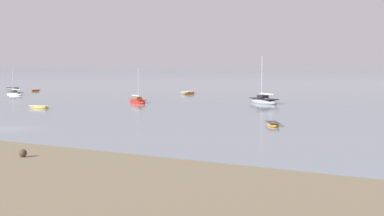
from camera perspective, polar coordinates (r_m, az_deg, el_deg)
The scene contains 10 objects.
ground_plane at distance 54.27m, azimuth -18.93°, elevation -2.10°, with size 800.00×800.00×0.00m, color gray.
tidal_rock_left at distance 36.50m, azimuth -17.25°, elevation -4.52°, with size 0.51×0.51×0.51m, color #493A28.
rowboat_moored_1 at distance 78.36m, azimuth -15.67°, elevation 0.08°, with size 3.22×1.42×0.49m.
rowboat_moored_2 at distance 111.10m, azimuth -0.36°, elevation 1.58°, with size 2.06×4.79×0.73m.
rowboat_moored_3 at distance 126.82m, azimuth -16.07°, elevation 1.76°, with size 2.05×3.53×0.53m.
rowboat_moored_4 at distance 54.74m, azimuth 8.43°, elevation -1.70°, with size 2.54×3.24×0.50m.
rowboat_moored_5 at distance 140.65m, azimuth -18.25°, elevation 1.97°, with size 3.45×2.42×0.52m.
sailboat_moored_0 at distance 85.48m, azimuth 7.51°, elevation 0.71°, with size 6.74×5.71×7.62m.
sailboat_moored_1 at distance 86.06m, azimuth -5.73°, elevation 0.70°, with size 5.22×4.07×5.77m.
sailboat_moored_2 at distance 113.20m, azimuth -18.05°, elevation 1.43°, with size 5.05×2.24×5.46m.
Camera 1 is at (40.79, -35.27, 6.14)m, focal length 51.04 mm.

